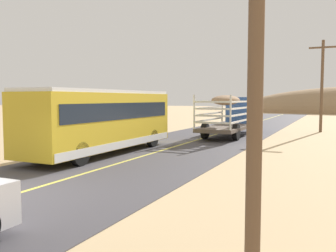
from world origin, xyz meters
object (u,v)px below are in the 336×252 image
Objects in this scene: livestock_truck at (237,111)px; power_pole_mid at (322,83)px; power_pole_near at (257,20)px; bus at (103,120)px.

power_pole_mid reaches higher than livestock_truck.
livestock_truck is at bearing 104.74° from power_pole_near.
power_pole_near reaches higher than bus.
bus is 1.31× the size of power_pole_mid.
bus is 1.36× the size of power_pole_near.
livestock_truck is 23.45m from power_pole_near.
power_pole_mid reaches higher than bus.
power_pole_near reaches higher than livestock_truck.
power_pole_mid is at bearing 61.51° from bus.
livestock_truck is 1.32× the size of power_pole_near.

